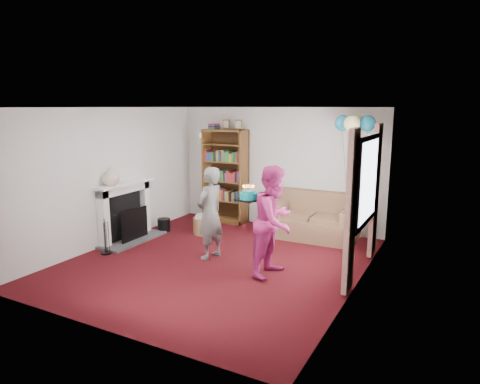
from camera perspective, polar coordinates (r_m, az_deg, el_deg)
The scene contains 16 objects.
ground at distance 7.16m, azimuth -3.06°, elevation -9.23°, with size 5.00×5.00×0.00m, color black.
wall_back at distance 9.04m, azimuth 5.08°, elevation 3.26°, with size 4.50×0.02×2.50m, color silver.
wall_left at distance 8.21m, azimuth -16.83°, elevation 1.99°, with size 0.02×5.00×2.50m, color silver.
wall_right at distance 6.00m, azimuth 15.66°, elevation -1.26°, with size 0.02×5.00×2.50m, color silver.
ceiling at distance 6.70m, azimuth -3.29°, elevation 11.25°, with size 4.50×5.00×0.01m, color white.
fireplace at distance 8.37m, azimuth -14.78°, elevation -2.88°, with size 0.55×1.80×1.12m.
window_bay at distance 6.59m, azimuth 16.31°, elevation -0.59°, with size 0.14×2.02×2.20m.
wall_sconce at distance 9.66m, azimuth -4.89°, elevation 7.54°, with size 0.16×0.23×0.16m.
bookcase at distance 9.39m, azimuth -1.87°, elevation 2.01°, with size 0.96×0.42×2.24m.
sofa at distance 8.48m, azimuth 9.96°, elevation -3.78°, with size 1.64×0.87×0.87m.
wicker_basket at distance 8.63m, azimuth -4.78°, elevation -4.39°, with size 0.45×0.45×0.39m.
person_striped at distance 7.11m, azimuth -4.01°, elevation -2.84°, with size 0.57×0.37×1.55m, color black.
person_magenta at distance 6.41m, azimuth 4.60°, elevation -3.87°, with size 0.81×0.63×1.67m, color #B5246C.
birthday_cake at distance 6.47m, azimuth 1.13°, elevation -0.52°, with size 0.32×0.32×0.22m.
balloons at distance 7.99m, azimuth 15.07°, elevation 8.85°, with size 0.73×0.73×1.71m.
mantel_vase at distance 8.00m, azimuth -16.88°, elevation 2.04°, with size 0.31×0.31×0.33m, color beige.
Camera 1 is at (3.47, -5.74, 2.52)m, focal length 32.00 mm.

